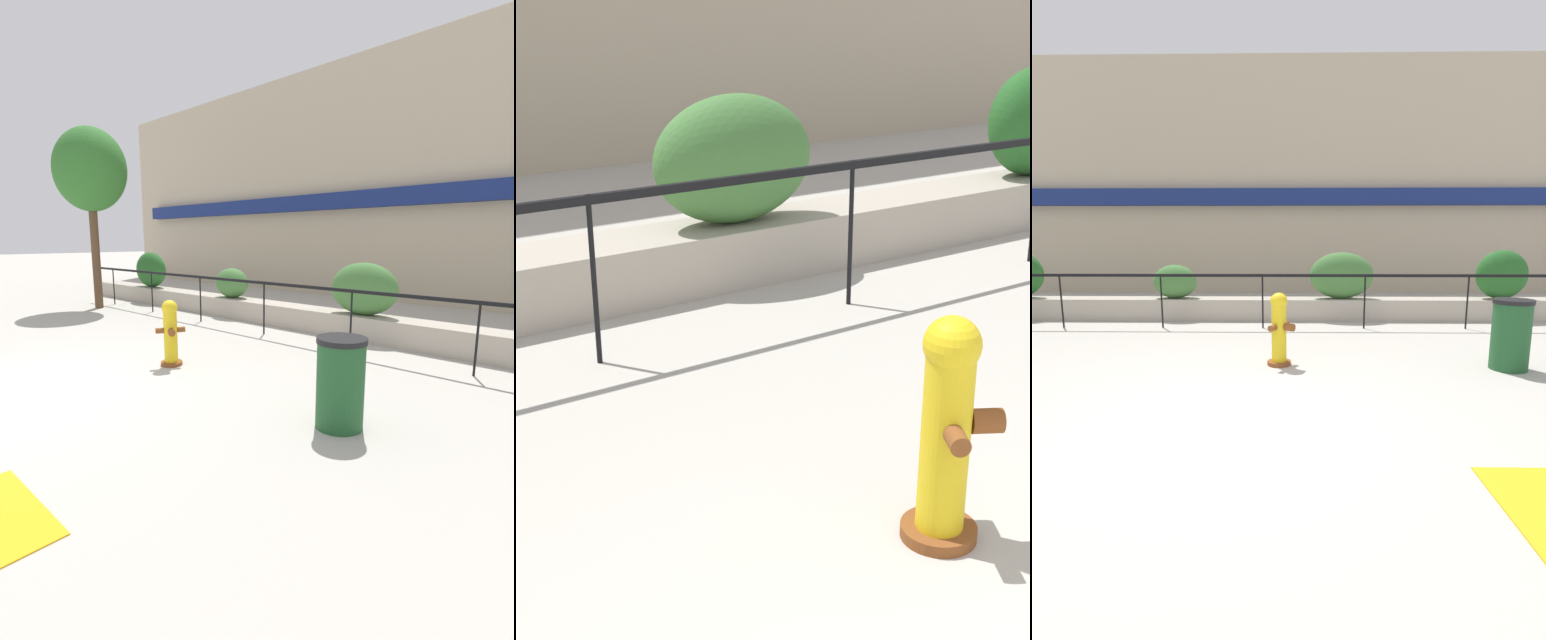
# 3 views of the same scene
# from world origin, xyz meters

# --- Properties ---
(ground_plane) EXTENTS (120.00, 120.00, 0.00)m
(ground_plane) POSITION_xyz_m (0.00, 0.00, 0.00)
(ground_plane) COLOR #B2ADA3
(building_facade) EXTENTS (30.00, 1.36, 8.00)m
(building_facade) POSITION_xyz_m (0.00, 11.98, 3.99)
(building_facade) COLOR tan
(building_facade) RESTS_ON ground
(planter_wall_low) EXTENTS (18.00, 0.70, 0.50)m
(planter_wall_low) POSITION_xyz_m (0.00, 6.00, 0.25)
(planter_wall_low) COLOR #ADA393
(planter_wall_low) RESTS_ON ground
(fence_railing_segment) EXTENTS (15.00, 0.05, 1.15)m
(fence_railing_segment) POSITION_xyz_m (-0.00, 4.90, 1.02)
(fence_railing_segment) COLOR black
(fence_railing_segment) RESTS_ON ground
(hedge_bush_0) EXTENTS (1.41, 0.64, 1.13)m
(hedge_bush_0) POSITION_xyz_m (-5.98, 6.00, 1.06)
(hedge_bush_0) COLOR #235B23
(hedge_bush_0) RESTS_ON planter_wall_low
(hedge_bush_1) EXTENTS (1.02, 0.68, 0.79)m
(hedge_bush_1) POSITION_xyz_m (-2.15, 6.00, 0.89)
(hedge_bush_1) COLOR #427538
(hedge_bush_1) RESTS_ON planter_wall_low
(hedge_bush_2) EXTENTS (1.49, 0.70, 1.07)m
(hedge_bush_2) POSITION_xyz_m (1.76, 6.00, 1.04)
(hedge_bush_2) COLOR #427538
(hedge_bush_2) RESTS_ON planter_wall_low
(fire_hydrant) EXTENTS (0.49, 0.48, 1.08)m
(fire_hydrant) POSITION_xyz_m (0.46, 2.12, 0.55)
(fire_hydrant) COLOR brown
(fire_hydrant) RESTS_ON ground
(street_tree) EXTENTS (2.22, 1.99, 5.16)m
(street_tree) POSITION_xyz_m (-6.09, 4.21, 3.95)
(street_tree) COLOR brown
(street_tree) RESTS_ON ground
(trash_bin) EXTENTS (0.55, 0.55, 1.01)m
(trash_bin) POSITION_xyz_m (3.76, 1.97, 0.51)
(trash_bin) COLOR #1E5128
(trash_bin) RESTS_ON ground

